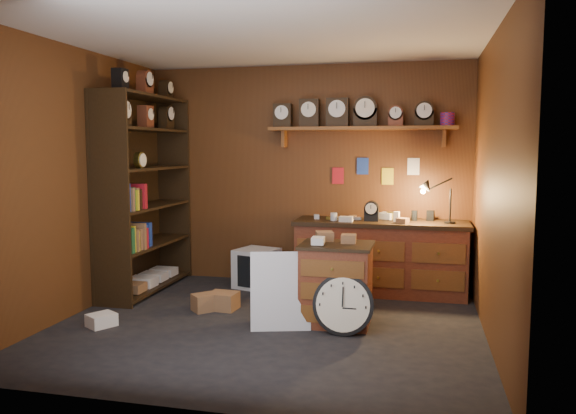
# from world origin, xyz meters

# --- Properties ---
(floor) EXTENTS (4.00, 4.00, 0.00)m
(floor) POSITION_xyz_m (0.00, 0.00, 0.00)
(floor) COLOR black
(floor) RESTS_ON ground
(room_shell) EXTENTS (4.02, 3.62, 2.71)m
(room_shell) POSITION_xyz_m (0.04, 0.11, 1.72)
(room_shell) COLOR #583014
(room_shell) RESTS_ON ground
(shelving_unit) EXTENTS (0.47, 1.60, 2.58)m
(shelving_unit) POSITION_xyz_m (-1.79, 0.98, 1.25)
(shelving_unit) COLOR black
(shelving_unit) RESTS_ON ground
(workbench) EXTENTS (1.99, 0.66, 1.36)m
(workbench) POSITION_xyz_m (0.96, 1.47, 0.47)
(workbench) COLOR brown
(workbench) RESTS_ON ground
(low_cabinet) EXTENTS (0.69, 0.58, 0.87)m
(low_cabinet) POSITION_xyz_m (0.63, 0.21, 0.42)
(low_cabinet) COLOR brown
(low_cabinet) RESTS_ON ground
(big_round_clock) EXTENTS (0.56, 0.18, 0.56)m
(big_round_clock) POSITION_xyz_m (0.74, -0.09, 0.27)
(big_round_clock) COLOR black
(big_round_clock) RESTS_ON ground
(white_panel) EXTENTS (0.58, 0.30, 0.74)m
(white_panel) POSITION_xyz_m (0.15, -0.08, 0.00)
(white_panel) COLOR silver
(white_panel) RESTS_ON ground
(mini_fridge) EXTENTS (0.56, 0.58, 0.47)m
(mini_fridge) POSITION_xyz_m (-0.52, 1.39, 0.23)
(mini_fridge) COLOR silver
(mini_fridge) RESTS_ON ground
(floor_box_a) EXTENTS (0.31, 0.27, 0.18)m
(floor_box_a) POSITION_xyz_m (-0.59, 0.41, 0.09)
(floor_box_a) COLOR #91643F
(floor_box_a) RESTS_ON ground
(floor_box_b) EXTENTS (0.30, 0.31, 0.12)m
(floor_box_b) POSITION_xyz_m (-1.53, -0.40, 0.06)
(floor_box_b) COLOR white
(floor_box_b) RESTS_ON ground
(floor_box_c) EXTENTS (0.30, 0.30, 0.18)m
(floor_box_c) POSITION_xyz_m (-0.76, 0.31, 0.09)
(floor_box_c) COLOR #91643F
(floor_box_c) RESTS_ON ground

